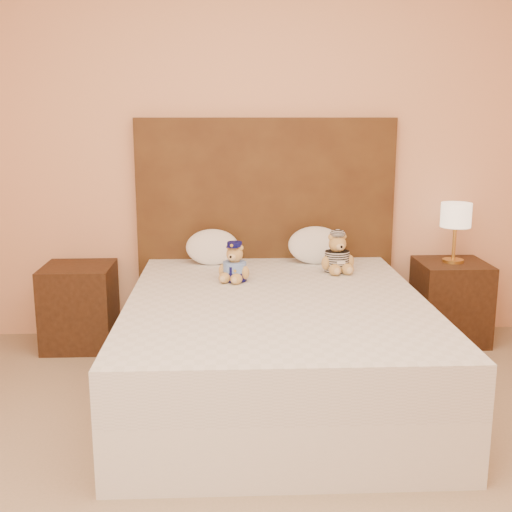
{
  "coord_description": "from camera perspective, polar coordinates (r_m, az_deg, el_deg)",
  "views": [
    {
      "loc": [
        -0.26,
        -2.13,
        1.52
      ],
      "look_at": [
        -0.1,
        1.45,
        0.73
      ],
      "focal_mm": 45.0,
      "sensor_mm": 36.0,
      "label": 1
    }
  ],
  "objects": [
    {
      "name": "room_walls",
      "position": [
        2.62,
        3.31,
        18.79
      ],
      "size": [
        4.04,
        4.52,
        2.72
      ],
      "color": "#F3AF84",
      "rests_on": "ground"
    },
    {
      "name": "bed",
      "position": [
        3.57,
        1.8,
        -7.95
      ],
      "size": [
        1.6,
        2.0,
        0.55
      ],
      "color": "white",
      "rests_on": "ground"
    },
    {
      "name": "headboard",
      "position": [
        4.42,
        0.86,
        2.44
      ],
      "size": [
        1.75,
        0.08,
        1.5
      ],
      "primitive_type": "cube",
      "color": "#513518",
      "rests_on": "ground"
    },
    {
      "name": "nightstand_left",
      "position": [
        4.43,
        -15.4,
        -4.31
      ],
      "size": [
        0.45,
        0.45,
        0.55
      ],
      "primitive_type": "cube",
      "color": "#3A2212",
      "rests_on": "ground"
    },
    {
      "name": "nightstand_right",
      "position": [
        4.57,
        16.88,
        -3.88
      ],
      "size": [
        0.45,
        0.45,
        0.55
      ],
      "primitive_type": "cube",
      "color": "#3A2212",
      "rests_on": "ground"
    },
    {
      "name": "lamp",
      "position": [
        4.45,
        17.34,
        3.23
      ],
      "size": [
        0.2,
        0.2,
        0.4
      ],
      "color": "gold",
      "rests_on": "nightstand_right"
    },
    {
      "name": "teddy_police",
      "position": [
        3.79,
        -1.91,
        -0.52
      ],
      "size": [
        0.26,
        0.26,
        0.23
      ],
      "primitive_type": null,
      "rotation": [
        0.0,
        0.0,
        -0.4
      ],
      "color": "#BA8948",
      "rests_on": "bed"
    },
    {
      "name": "teddy_prisoner",
      "position": [
        4.03,
        7.23,
        0.29
      ],
      "size": [
        0.26,
        0.26,
        0.25
      ],
      "primitive_type": null,
      "rotation": [
        0.0,
        0.0,
        0.21
      ],
      "color": "#BA8948",
      "rests_on": "bed"
    },
    {
      "name": "pillow_left",
      "position": [
        4.25,
        -3.9,
        0.96
      ],
      "size": [
        0.35,
        0.23,
        0.25
      ],
      "primitive_type": "ellipsoid",
      "color": "white",
      "rests_on": "bed"
    },
    {
      "name": "pillow_right",
      "position": [
        4.29,
        5.34,
        1.13
      ],
      "size": [
        0.37,
        0.24,
        0.26
      ],
      "primitive_type": "ellipsoid",
      "color": "white",
      "rests_on": "bed"
    }
  ]
}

